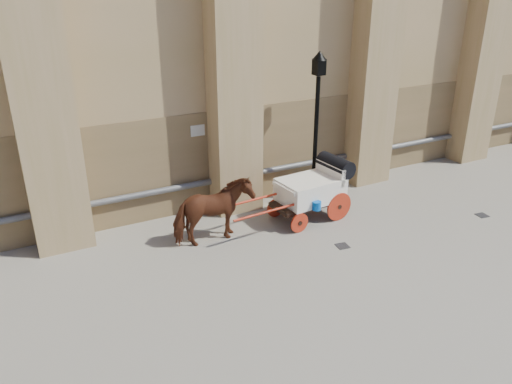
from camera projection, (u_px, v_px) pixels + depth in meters
ground at (331, 252)px, 12.87m from camera, size 90.00×90.00×0.00m
horse at (213, 212)px, 13.02m from camera, size 2.11×1.02×1.76m
carriage at (314, 187)px, 14.43m from camera, size 4.03×1.50×1.73m
street_lamp at (316, 124)px, 14.96m from camera, size 0.43×0.43×4.62m
drain_grate_near at (342, 246)px, 13.15m from camera, size 0.36×0.36×0.01m
drain_grate_far at (482, 215)px, 14.85m from camera, size 0.36×0.36×0.01m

